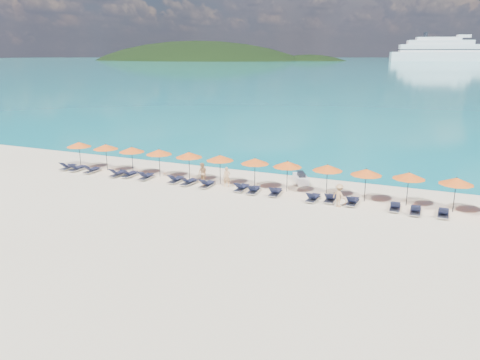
% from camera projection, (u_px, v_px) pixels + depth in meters
% --- Properties ---
extents(ground, '(1400.00, 1400.00, 0.00)m').
position_uv_depth(ground, '(221.00, 209.00, 29.75)').
color(ground, beige).
extents(sea, '(1600.00, 1300.00, 0.01)m').
position_uv_depth(sea, '(441.00, 60.00, 612.94)').
color(sea, '#1FA9B2').
rests_on(sea, ground).
extents(headland_main, '(374.00, 242.00, 126.50)m').
position_uv_depth(headland_main, '(196.00, 89.00, 633.14)').
color(headland_main, black).
rests_on(headland_main, ground).
extents(headland_small, '(162.00, 126.00, 85.50)m').
position_uv_depth(headland_small, '(308.00, 89.00, 591.90)').
color(headland_small, black).
rests_on(headland_small, ground).
extents(cruise_ship, '(142.26, 53.99, 39.22)m').
position_uv_depth(cruise_ship, '(454.00, 52.00, 545.68)').
color(cruise_ship, white).
rests_on(cruise_ship, ground).
extents(jetski, '(1.82, 2.45, 0.82)m').
position_uv_depth(jetski, '(301.00, 178.00, 35.83)').
color(jetski, white).
rests_on(jetski, ground).
extents(beachgoer_a, '(0.64, 0.55, 1.50)m').
position_uv_depth(beachgoer_a, '(227.00, 177.00, 34.59)').
color(beachgoer_a, tan).
rests_on(beachgoer_a, ground).
extents(beachgoer_b, '(0.91, 0.77, 1.62)m').
position_uv_depth(beachgoer_b, '(202.00, 173.00, 35.42)').
color(beachgoer_b, tan).
rests_on(beachgoer_b, ground).
extents(beachgoer_c, '(1.09, 0.84, 1.53)m').
position_uv_depth(beachgoer_c, '(339.00, 195.00, 30.08)').
color(beachgoer_c, tan).
rests_on(beachgoer_c, ground).
extents(umbrella_0, '(2.10, 2.10, 2.28)m').
position_uv_depth(umbrella_0, '(79.00, 144.00, 40.23)').
color(umbrella_0, black).
rests_on(umbrella_0, ground).
extents(umbrella_1, '(2.10, 2.10, 2.28)m').
position_uv_depth(umbrella_1, '(106.00, 147.00, 39.23)').
color(umbrella_1, black).
rests_on(umbrella_1, ground).
extents(umbrella_2, '(2.10, 2.10, 2.28)m').
position_uv_depth(umbrella_2, '(132.00, 150.00, 38.11)').
color(umbrella_2, black).
rests_on(umbrella_2, ground).
extents(umbrella_3, '(2.10, 2.10, 2.28)m').
position_uv_depth(umbrella_3, '(159.00, 152.00, 37.19)').
color(umbrella_3, black).
rests_on(umbrella_3, ground).
extents(umbrella_4, '(2.10, 2.10, 2.28)m').
position_uv_depth(umbrella_4, '(189.00, 155.00, 36.16)').
color(umbrella_4, black).
rests_on(umbrella_4, ground).
extents(umbrella_5, '(2.10, 2.10, 2.28)m').
position_uv_depth(umbrella_5, '(220.00, 158.00, 35.08)').
color(umbrella_5, black).
rests_on(umbrella_5, ground).
extents(umbrella_6, '(2.10, 2.10, 2.28)m').
position_uv_depth(umbrella_6, '(255.00, 161.00, 34.04)').
color(umbrella_6, black).
rests_on(umbrella_6, ground).
extents(umbrella_7, '(2.10, 2.10, 2.28)m').
position_uv_depth(umbrella_7, '(287.00, 164.00, 33.09)').
color(umbrella_7, black).
rests_on(umbrella_7, ground).
extents(umbrella_8, '(2.10, 2.10, 2.28)m').
position_uv_depth(umbrella_8, '(328.00, 168.00, 32.07)').
color(umbrella_8, black).
rests_on(umbrella_8, ground).
extents(umbrella_9, '(2.10, 2.10, 2.28)m').
position_uv_depth(umbrella_9, '(366.00, 172.00, 30.90)').
color(umbrella_9, black).
rests_on(umbrella_9, ground).
extents(umbrella_10, '(2.10, 2.10, 2.28)m').
position_uv_depth(umbrella_10, '(409.00, 176.00, 30.00)').
color(umbrella_10, black).
rests_on(umbrella_10, ground).
extents(umbrella_11, '(2.10, 2.10, 2.28)m').
position_uv_depth(umbrella_11, '(456.00, 181.00, 28.75)').
color(umbrella_11, black).
rests_on(umbrella_11, ground).
extents(lounger_0, '(0.71, 1.73, 0.66)m').
position_uv_depth(lounger_0, '(68.00, 167.00, 39.93)').
color(lounger_0, silver).
rests_on(lounger_0, ground).
extents(lounger_1, '(0.63, 1.70, 0.66)m').
position_uv_depth(lounger_1, '(77.00, 168.00, 39.46)').
color(lounger_1, silver).
rests_on(lounger_1, ground).
extents(lounger_2, '(0.63, 1.71, 0.66)m').
position_uv_depth(lounger_2, '(92.00, 170.00, 38.86)').
color(lounger_2, silver).
rests_on(lounger_2, ground).
extents(lounger_3, '(0.70, 1.73, 0.66)m').
position_uv_depth(lounger_3, '(118.00, 173.00, 37.69)').
color(lounger_3, silver).
rests_on(lounger_3, ground).
extents(lounger_4, '(0.64, 1.71, 0.66)m').
position_uv_depth(lounger_4, '(129.00, 174.00, 37.52)').
color(lounger_4, silver).
rests_on(lounger_4, ground).
extents(lounger_5, '(0.72, 1.74, 0.66)m').
position_uv_depth(lounger_5, '(146.00, 176.00, 36.83)').
color(lounger_5, silver).
rests_on(lounger_5, ground).
extents(lounger_6, '(0.66, 1.71, 0.66)m').
position_uv_depth(lounger_6, '(176.00, 180.00, 35.88)').
color(lounger_6, silver).
rests_on(lounger_6, ground).
extents(lounger_7, '(0.79, 1.76, 0.66)m').
position_uv_depth(lounger_7, '(189.00, 182.00, 35.27)').
color(lounger_7, silver).
rests_on(lounger_7, ground).
extents(lounger_8, '(0.63, 1.70, 0.66)m').
position_uv_depth(lounger_8, '(207.00, 184.00, 34.64)').
color(lounger_8, silver).
rests_on(lounger_8, ground).
extents(lounger_9, '(0.65, 1.71, 0.66)m').
position_uv_depth(lounger_9, '(242.00, 188.00, 33.74)').
color(lounger_9, silver).
rests_on(lounger_9, ground).
extents(lounger_10, '(0.76, 1.75, 0.66)m').
position_uv_depth(lounger_10, '(254.00, 190.00, 33.20)').
color(lounger_10, silver).
rests_on(lounger_10, ground).
extents(lounger_11, '(0.74, 1.74, 0.66)m').
position_uv_depth(lounger_11, '(275.00, 192.00, 32.67)').
color(lounger_11, silver).
rests_on(lounger_11, ground).
extents(lounger_12, '(0.70, 1.73, 0.66)m').
position_uv_depth(lounger_12, '(313.00, 198.00, 31.40)').
color(lounger_12, silver).
rests_on(lounger_12, ground).
extents(lounger_13, '(0.64, 1.71, 0.66)m').
position_uv_depth(lounger_13, '(331.00, 198.00, 31.28)').
color(lounger_13, silver).
rests_on(lounger_13, ground).
extents(lounger_14, '(0.67, 1.72, 0.66)m').
position_uv_depth(lounger_14, '(352.00, 201.00, 30.63)').
color(lounger_14, silver).
rests_on(lounger_14, ground).
extents(lounger_15, '(0.70, 1.73, 0.66)m').
position_uv_depth(lounger_15, '(395.00, 207.00, 29.56)').
color(lounger_15, silver).
rests_on(lounger_15, ground).
extents(lounger_16, '(0.65, 1.71, 0.66)m').
position_uv_depth(lounger_16, '(415.00, 210.00, 28.88)').
color(lounger_16, silver).
rests_on(lounger_16, ground).
extents(lounger_17, '(0.63, 1.70, 0.66)m').
position_uv_depth(lounger_17, '(443.00, 213.00, 28.40)').
color(lounger_17, silver).
rests_on(lounger_17, ground).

